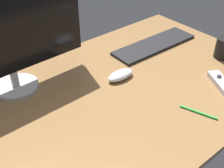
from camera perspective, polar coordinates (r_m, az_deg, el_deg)
desk at (r=114.86cm, az=0.20°, el=-2.39°), size 140.00×84.00×2.00cm
monitor at (r=112.26cm, az=-19.59°, el=8.39°), size 61.50×17.21×40.55cm
keyboard at (r=147.49cm, az=7.99°, el=7.36°), size 44.21×14.04×1.41cm
computer_mouse at (r=121.88cm, az=1.62°, el=1.70°), size 12.11×5.93×3.45cm
media_remote at (r=125.25cm, az=20.23°, el=-0.09°), size 12.75×17.81×3.41cm
coffee_mug at (r=143.97cm, az=20.43°, el=6.42°), size 7.69×7.69×9.41cm
pen at (r=109.92cm, az=16.01°, el=-5.16°), size 5.13×13.03×0.84cm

